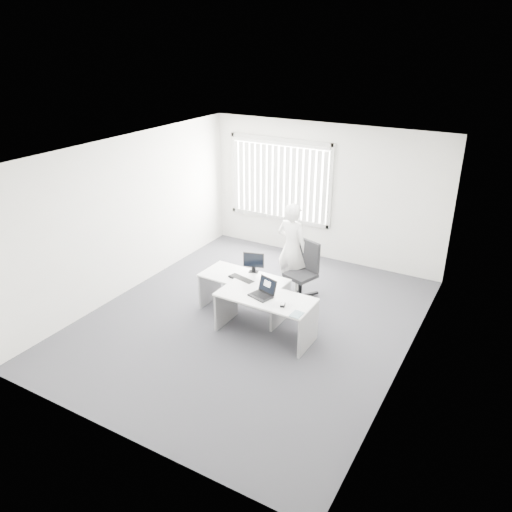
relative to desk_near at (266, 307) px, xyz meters
The scene contains 18 objects.
ground 0.70m from the desk_near, 149.46° to the left, with size 6.00×6.00×0.00m, color #45444A.
wall_back 3.40m from the desk_near, 97.43° to the left, with size 5.00×0.02×2.80m, color silver.
wall_front 2.93m from the desk_near, 98.76° to the right, with size 5.00×0.02×2.80m, color silver.
wall_left 3.07m from the desk_near, behind, with size 0.02×6.00×2.80m, color silver.
wall_right 2.28m from the desk_near, ahead, with size 0.02×6.00×2.80m, color silver.
ceiling 2.36m from the desk_near, 149.46° to the left, with size 5.00×6.00×0.02m, color white.
window 3.67m from the desk_near, 113.92° to the left, with size 2.32×0.06×1.76m, color #B8B8B4.
blinds 3.61m from the desk_near, 114.32° to the left, with size 2.20×0.10×1.50m, color white, non-canonical shape.
desk_near is the anchor object (origin of this frame).
desk_far 0.79m from the desk_near, 146.00° to the left, with size 1.46×0.72×0.66m.
office_chair 1.40m from the desk_near, 90.39° to the left, with size 0.76×0.76×1.06m.
person 1.65m from the desk_near, 101.50° to the left, with size 0.61×0.40×1.68m, color white.
laptop 0.33m from the desk_near, 142.78° to the right, with size 0.34×0.30×0.27m, color black, non-canonical shape.
paper_sheet 0.42m from the desk_near, 20.41° to the right, with size 0.28×0.20×0.00m, color silver.
mouse 0.44m from the desk_near, 20.51° to the right, with size 0.07×0.11×0.05m, color silver, non-canonical shape.
booklet 0.72m from the desk_near, 21.87° to the right, with size 0.15×0.21×0.01m, color silver.
keyboard 0.73m from the desk_near, 151.81° to the left, with size 0.49×0.16×0.02m, color black.
monitor 0.99m from the desk_near, 131.22° to the left, with size 0.35×0.11×0.35m, color black, non-canonical shape.
Camera 1 is at (3.60, -6.14, 4.35)m, focal length 35.00 mm.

